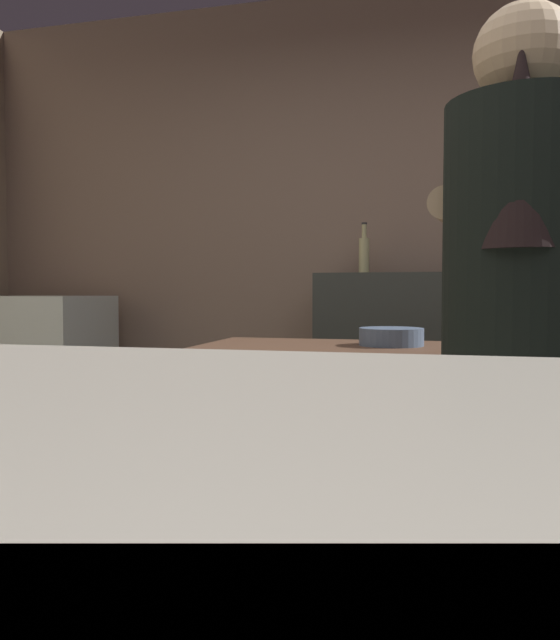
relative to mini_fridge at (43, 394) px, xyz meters
The scene contains 8 objects.
wall_back 2.24m from the mini_fridge, 12.48° to the left, with size 5.20×0.10×2.70m, color gray.
prep_counter 2.59m from the mini_fridge, 22.82° to the right, with size 2.10×0.60×0.92m, color brown.
back_shelf 2.01m from the mini_fridge, ahead, with size 0.99×0.36×1.19m, color #393E38.
mini_fridge is the anchor object (origin of this frame).
bartender 2.74m from the mini_fridge, 32.75° to the right, with size 0.47×0.54×1.74m.
mixing_bowl 2.20m from the mini_fridge, 25.46° to the right, with size 0.21×0.21×0.06m, color slate.
bottle_soy 2.33m from the mini_fridge, ahead, with size 0.06×0.06×0.22m.
bottle_olive_oil 1.90m from the mini_fridge, ahead, with size 0.05×0.05×0.26m.
Camera 1 is at (0.04, -1.19, 1.10)m, focal length 34.55 mm.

